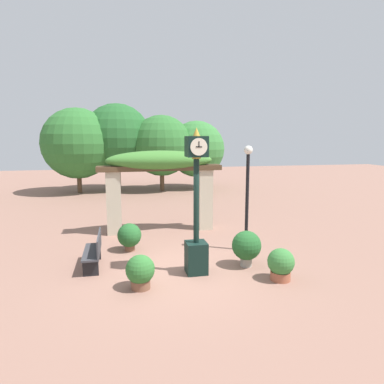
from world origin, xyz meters
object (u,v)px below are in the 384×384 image
Objects in this scene: potted_plant_far_right at (281,264)px; potted_plant_near_left at (246,246)px; potted_plant_near_right at (129,236)px; lamp_post at (247,184)px; park_bench at (94,251)px; potted_plant_far_left at (140,271)px; pedestal_clock at (196,214)px.

potted_plant_near_left is at bearing 115.10° from potted_plant_far_right.
potted_plant_near_left is 1.13m from potted_plant_far_right.
potted_plant_far_right is at bearing -40.37° from potted_plant_near_right.
potted_plant_near_left is at bearing -110.71° from lamp_post.
potted_plant_near_right is at bearing 140.51° from park_bench.
potted_plant_far_left is 1.00× the size of potted_plant_far_right.
lamp_post is (0.47, 1.24, 1.46)m from potted_plant_near_left.
potted_plant_near_right is 1.08× the size of potted_plant_far_left.
potted_plant_far_right is 0.54× the size of park_bench.
pedestal_clock is 1.70m from potted_plant_near_left.
potted_plant_far_right is at bearing 67.81° from park_bench.
potted_plant_near_right is 1.48m from park_bench.
potted_plant_far_left is (0.15, -2.70, -0.05)m from potted_plant_near_right.
potted_plant_near_right is 1.08× the size of potted_plant_far_right.
lamp_post is at bearing 90.15° from potted_plant_far_right.
potted_plant_near_right is at bearing 127.27° from pedestal_clock.
potted_plant_near_right is at bearing 93.19° from potted_plant_far_left.
potted_plant_far_left is at bearing 35.05° from park_bench.
lamp_post reaches higher than park_bench.
potted_plant_far_left is at bearing -164.50° from potted_plant_near_left.
park_bench reaches higher than potted_plant_near_right.
potted_plant_near_right is 2.70m from potted_plant_far_left.
pedestal_clock reaches higher than potted_plant_near_right.
potted_plant_far_right is at bearing -89.85° from lamp_post.
pedestal_clock is at bearing 155.37° from potted_plant_far_right.
park_bench is at bearing -173.88° from lamp_post.
potted_plant_near_left is 3.54m from potted_plant_near_right.
pedestal_clock is at bearing 23.55° from potted_plant_far_left.
potted_plant_far_right is 0.25× the size of lamp_post.
lamp_post is (1.86, 1.40, 0.50)m from pedestal_clock.
lamp_post is at bearing -11.04° from potted_plant_near_right.
potted_plant_far_right is (0.48, -1.02, -0.14)m from potted_plant_near_left.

